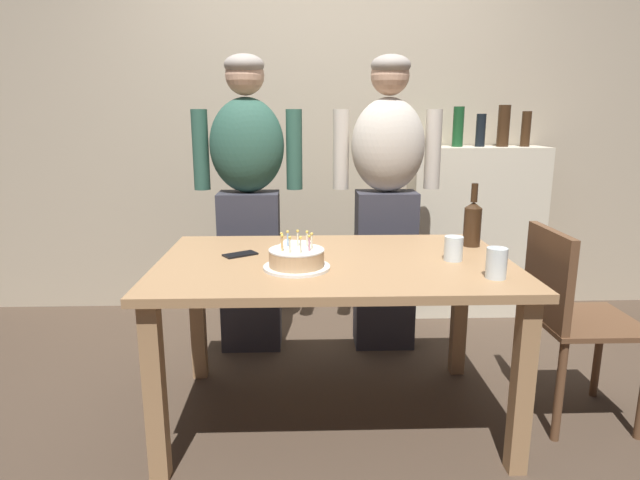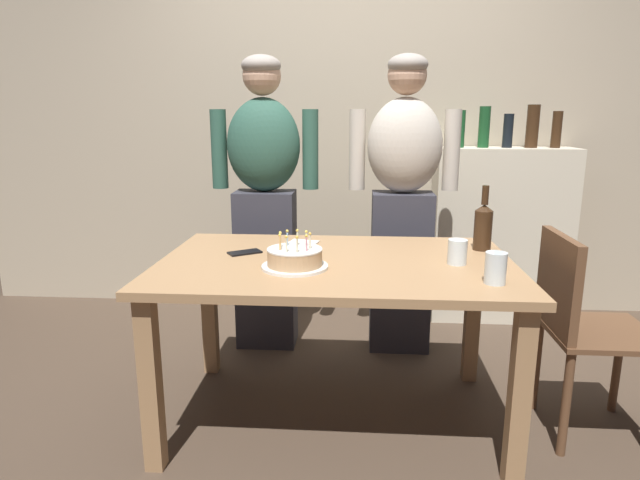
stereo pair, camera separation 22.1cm
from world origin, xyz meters
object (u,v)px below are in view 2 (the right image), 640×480
Objects in this scene: person_man_bearded at (265,199)px; cell_phone at (245,252)px; water_glass_far at (457,252)px; wine_bottle at (483,226)px; dining_chair at (579,319)px; water_glass_near at (496,268)px; napkin_stack at (303,243)px; person_woman_cardigan at (403,201)px; birthday_cake at (295,259)px.

cell_phone is at bearing 92.27° from person_man_bearded.
water_glass_far is 0.30m from wine_bottle.
water_glass_far is 0.72× the size of cell_phone.
dining_chair is at bearing 150.16° from person_man_bearded.
water_glass_near is 0.96m from napkin_stack.
dining_chair is at bearing 128.89° from person_woman_cardigan.
water_glass_far is 0.92m from cell_phone.
napkin_stack is at bearing 44.51° from person_woman_cardigan.
person_man_bearded is at bearing 118.33° from napkin_stack.
birthday_cake is 0.97m from person_man_bearded.
birthday_cake is at bearing -170.80° from water_glass_far.
wine_bottle is at bearing -25.82° from cell_phone.
person_woman_cardigan is (0.50, 0.93, 0.09)m from birthday_cake.
wine_bottle reaches higher than water_glass_far.
dining_chair is at bearing -37.23° from wine_bottle.
napkin_stack is at bearing 6.84° from cell_phone.
water_glass_far is at bearing -25.21° from napkin_stack.
person_man_bearded is (-1.10, 0.57, 0.02)m from wine_bottle.
birthday_cake is 0.31× the size of dining_chair.
water_glass_near is 0.82× the size of cell_phone.
water_glass_near is at bearing -11.31° from birthday_cake.
wine_bottle is 2.06× the size of cell_phone.
wine_bottle is at bearing 23.75° from birthday_cake.
dining_chair reaches higher than water_glass_far.
wine_bottle is 2.21× the size of napkin_stack.
water_glass_far is at bearing 9.20° from birthday_cake.
wine_bottle reaches higher than water_glass_near.
birthday_cake is 2.30× the size of water_glass_near.
water_glass_near is at bearing -53.57° from cell_phone.
wine_bottle is 0.65m from person_woman_cardigan.
birthday_cake is 0.91× the size of wine_bottle.
person_man_bearded is at bearing 152.81° from wine_bottle.
dining_chair is (0.42, 0.24, -0.28)m from water_glass_near.
napkin_stack is at bearing 118.33° from person_man_bearded.
cell_phone is (-0.25, 0.22, -0.03)m from birthday_cake.
person_woman_cardigan is (-0.16, 0.82, 0.08)m from water_glass_far.
napkin_stack is at bearing 74.33° from dining_chair.
birthday_cake is 0.16× the size of person_woman_cardigan.
cell_phone is at bearing 159.83° from water_glass_near.
water_glass_far is at bearing 88.28° from dining_chair.
person_man_bearded reaches higher than birthday_cake.
wine_bottle is (0.82, 0.36, 0.07)m from birthday_cake.
dining_chair is (1.43, -0.13, -0.23)m from cell_phone.
dining_chair is (0.51, -0.02, -0.28)m from water_glass_far.
wine_bottle is at bearing 119.43° from person_woman_cardigan.
water_glass_far is 0.06× the size of person_man_bearded.
person_woman_cardigan is (0.51, 0.50, 0.13)m from napkin_stack.
wine_bottle is at bearing 58.28° from water_glass_far.
birthday_cake is 1.06m from person_woman_cardigan.
dining_chair is at bearing 4.49° from birthday_cake.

